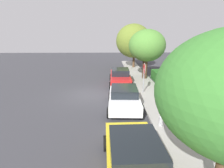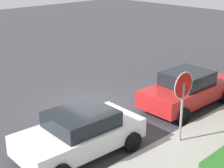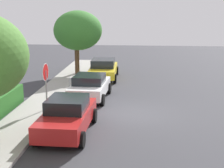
# 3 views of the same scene
# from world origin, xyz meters

# --- Properties ---
(ground_plane) EXTENTS (60.00, 60.00, 0.00)m
(ground_plane) POSITION_xyz_m (0.00, 0.00, 0.00)
(ground_plane) COLOR #38383D
(sidewalk_curb) EXTENTS (32.00, 2.11, 0.14)m
(sidewalk_curb) POSITION_xyz_m (0.00, 4.81, 0.07)
(sidewalk_curb) COLOR #9E9B93
(sidewalk_curb) RESTS_ON ground_plane
(stop_sign) EXTENTS (0.87, 0.08, 2.48)m
(stop_sign) POSITION_xyz_m (-0.09, 4.24, 1.72)
(stop_sign) COLOR gray
(stop_sign) RESTS_ON ground_plane
(parked_car_white) EXTENTS (3.97, 2.22, 1.40)m
(parked_car_white) POSITION_xyz_m (2.59, 2.47, 0.73)
(parked_car_white) COLOR white
(parked_car_white) RESTS_ON ground_plane
(parked_car_red) EXTENTS (4.37, 2.09, 1.50)m
(parked_car_red) POSITION_xyz_m (-2.86, 2.59, 0.75)
(parked_car_red) COLOR red
(parked_car_red) RESTS_ON ground_plane
(parked_car_yellow) EXTENTS (4.45, 2.16, 1.44)m
(parked_car_yellow) POSITION_xyz_m (8.25, 2.31, 0.73)
(parked_car_yellow) COLOR yellow
(parked_car_yellow) RESTS_ON ground_plane
(street_tree_mid_block) EXTENTS (3.67, 3.67, 5.07)m
(street_tree_mid_block) POSITION_xyz_m (-4.72, 5.37, 3.45)
(street_tree_mid_block) COLOR #422D1E
(street_tree_mid_block) RESTS_ON ground_plane
(street_tree_far) EXTENTS (4.56, 4.56, 5.84)m
(street_tree_far) POSITION_xyz_m (-10.48, 4.83, 3.65)
(street_tree_far) COLOR #513823
(street_tree_far) RESTS_ON ground_plane
(fire_hydrant) EXTENTS (0.30, 0.22, 0.72)m
(fire_hydrant) POSITION_xyz_m (5.11, 4.12, 0.36)
(fire_hydrant) COLOR #A5A5A8
(fire_hydrant) RESTS_ON ground_plane
(front_yard_hedge) EXTENTS (7.03, 0.90, 0.98)m
(front_yard_hedge) POSITION_xyz_m (-1.75, 6.54, 0.49)
(front_yard_hedge) COLOR #286623
(front_yard_hedge) RESTS_ON ground_plane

